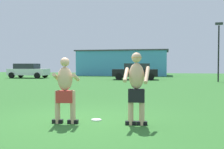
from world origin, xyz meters
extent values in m
plane|color=#2D6628|center=(0.00, 0.00, 0.00)|extent=(80.00, 80.00, 0.00)
cube|color=black|center=(1.68, -0.27, 0.04)|extent=(0.27, 0.14, 0.09)
cylinder|color=#E0AD89|center=(1.68, -0.27, 0.43)|extent=(0.13, 0.13, 0.86)
cube|color=black|center=(1.42, -0.30, 0.04)|extent=(0.27, 0.14, 0.09)
cylinder|color=#E0AD89|center=(1.42, -0.30, 0.43)|extent=(0.13, 0.13, 0.86)
cube|color=black|center=(1.55, -0.28, 0.70)|extent=(0.41, 0.28, 0.31)
ellipsoid|color=#E0AD89|center=(1.55, -0.28, 1.17)|extent=(0.39, 0.26, 0.62)
cylinder|color=#E0AD89|center=(1.80, -0.35, 1.20)|extent=(0.11, 0.54, 0.41)
cylinder|color=#E0AD89|center=(1.32, -0.41, 1.20)|extent=(0.12, 0.57, 0.34)
sphere|color=#E0AD89|center=(1.55, -0.28, 1.61)|extent=(0.24, 0.24, 0.24)
cone|color=orange|center=(1.55, -0.28, 1.67)|extent=(0.28, 0.28, 0.13)
cube|color=black|center=(-0.37, -0.49, 0.04)|extent=(0.27, 0.14, 0.09)
cylinder|color=#E0AD89|center=(-0.37, -0.49, 0.40)|extent=(0.13, 0.13, 0.80)
cube|color=black|center=(0.01, -0.45, 0.04)|extent=(0.27, 0.14, 0.09)
cylinder|color=#E0AD89|center=(0.01, -0.45, 0.40)|extent=(0.13, 0.13, 0.80)
cube|color=red|center=(-0.18, -0.47, 0.66)|extent=(0.42, 0.28, 0.29)
ellipsoid|color=#E0AD89|center=(-0.18, -0.47, 1.09)|extent=(0.40, 0.26, 0.58)
cylinder|color=#E0AD89|center=(-0.43, -0.40, 1.12)|extent=(0.20, 0.56, 0.24)
cylinder|color=#E0AD89|center=(0.06, -0.35, 1.12)|extent=(0.17, 0.56, 0.23)
sphere|color=#E0AD89|center=(-0.18, -0.47, 1.50)|extent=(0.22, 0.22, 0.22)
cylinder|color=white|center=(0.47, 0.03, 0.01)|extent=(0.26, 0.26, 0.03)
cube|color=white|center=(-12.67, 19.69, 0.67)|extent=(4.30, 1.81, 0.70)
cube|color=#282D33|center=(-12.87, 19.69, 1.30)|extent=(2.41, 1.59, 0.56)
cylinder|color=black|center=(-11.17, 20.58, 0.32)|extent=(0.64, 0.22, 0.64)
cylinder|color=black|center=(-11.17, 18.78, 0.32)|extent=(0.64, 0.22, 0.64)
cylinder|color=black|center=(-14.18, 20.59, 0.32)|extent=(0.64, 0.22, 0.64)
cylinder|color=black|center=(-14.18, 18.79, 0.32)|extent=(0.64, 0.22, 0.64)
cube|color=black|center=(-0.83, 18.90, 0.67)|extent=(4.43, 2.13, 0.70)
cube|color=#282D33|center=(-0.64, 18.91, 1.30)|extent=(2.52, 1.77, 0.56)
cylinder|color=black|center=(-2.27, 17.88, 0.32)|extent=(0.66, 0.27, 0.64)
cylinder|color=black|center=(-2.40, 19.68, 0.32)|extent=(0.66, 0.27, 0.64)
cylinder|color=black|center=(0.74, 18.12, 0.32)|extent=(0.66, 0.27, 0.64)
cylinder|color=black|center=(0.60, 19.91, 0.32)|extent=(0.66, 0.27, 0.64)
cylinder|color=black|center=(6.46, 17.01, 2.37)|extent=(0.12, 0.12, 4.75)
cube|color=#333338|center=(6.46, 17.01, 4.90)|extent=(0.60, 0.24, 0.20)
cube|color=#4C9ED1|center=(-3.78, 29.59, 1.63)|extent=(11.83, 6.12, 3.26)
cube|color=#3F3F44|center=(-3.78, 29.59, 3.34)|extent=(12.30, 6.37, 0.16)
camera|label=1|loc=(2.27, -6.45, 1.43)|focal=41.93mm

